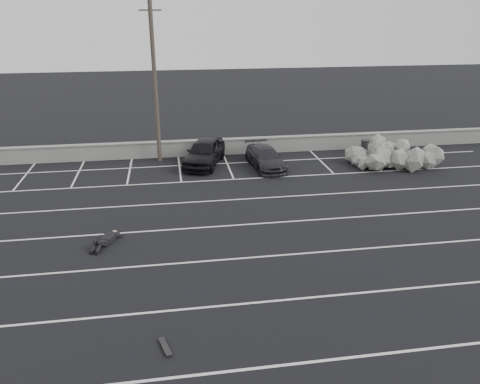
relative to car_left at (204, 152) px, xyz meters
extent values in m
plane|color=black|center=(0.41, -12.00, -0.80)|extent=(120.00, 120.00, 0.00)
cube|color=gray|center=(0.41, 2.00, -0.30)|extent=(50.00, 0.35, 1.00)
cube|color=gray|center=(0.41, 2.00, 0.22)|extent=(50.00, 0.45, 0.08)
cube|color=silver|center=(0.41, -18.00, -0.80)|extent=(36.00, 0.10, 0.01)
cube|color=silver|center=(0.41, -15.00, -0.80)|extent=(36.00, 0.10, 0.01)
cube|color=silver|center=(0.41, -12.00, -0.80)|extent=(36.00, 0.10, 0.01)
cube|color=silver|center=(0.41, -9.00, -0.80)|extent=(36.00, 0.10, 0.01)
cube|color=silver|center=(0.41, -6.00, -0.80)|extent=(36.00, 0.10, 0.01)
cube|color=silver|center=(0.41, -3.00, -0.80)|extent=(36.00, 0.10, 0.01)
cube|color=silver|center=(0.41, 0.00, -0.80)|extent=(36.00, 0.10, 0.01)
cube|color=silver|center=(-10.59, -0.50, -0.80)|extent=(0.10, 5.00, 0.01)
cube|color=silver|center=(-7.59, -0.50, -0.80)|extent=(0.10, 5.00, 0.01)
cube|color=silver|center=(-4.59, -0.50, -0.80)|extent=(0.10, 5.00, 0.01)
cube|color=silver|center=(-1.59, -0.50, -0.80)|extent=(0.10, 5.00, 0.01)
cube|color=silver|center=(1.41, -0.50, -0.80)|extent=(0.10, 5.00, 0.01)
cube|color=silver|center=(4.41, -0.50, -0.80)|extent=(0.10, 5.00, 0.01)
cube|color=silver|center=(7.41, -0.50, -0.80)|extent=(0.10, 5.00, 0.01)
cube|color=silver|center=(10.41, -0.50, -0.80)|extent=(0.10, 5.00, 0.01)
cube|color=silver|center=(13.41, -0.50, -0.80)|extent=(0.10, 5.00, 0.01)
imported|color=black|center=(0.00, 0.00, 0.00)|extent=(3.37, 5.07, 1.60)
imported|color=#242329|center=(3.65, -1.10, -0.19)|extent=(2.18, 4.41, 1.23)
cylinder|color=#4C4238|center=(-2.77, 1.20, 4.04)|extent=(0.26, 0.26, 9.68)
cube|color=#4C4238|center=(-2.77, 1.20, 8.23)|extent=(1.29, 0.09, 0.09)
cylinder|color=#27272A|center=(10.86, 0.71, -0.35)|extent=(0.70, 0.70, 0.90)
cylinder|color=#27272A|center=(10.86, 0.71, 0.11)|extent=(0.77, 0.77, 0.05)
cube|color=black|center=(-2.58, -16.83, -0.73)|extent=(0.36, 0.70, 0.02)
cube|color=#27272A|center=(-2.65, -16.61, -0.76)|extent=(0.15, 0.08, 0.03)
cube|color=#27272A|center=(-2.52, -17.04, -0.76)|extent=(0.15, 0.08, 0.03)
cylinder|color=black|center=(-2.73, -16.63, -0.78)|extent=(0.04, 0.05, 0.05)
cylinder|color=black|center=(-2.57, -16.58, -0.78)|extent=(0.04, 0.05, 0.05)
cylinder|color=black|center=(-2.60, -17.07, -0.78)|extent=(0.04, 0.05, 0.05)
cylinder|color=black|center=(-2.44, -17.02, -0.78)|extent=(0.04, 0.05, 0.05)
camera|label=1|loc=(-2.15, -27.90, 8.40)|focal=35.00mm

